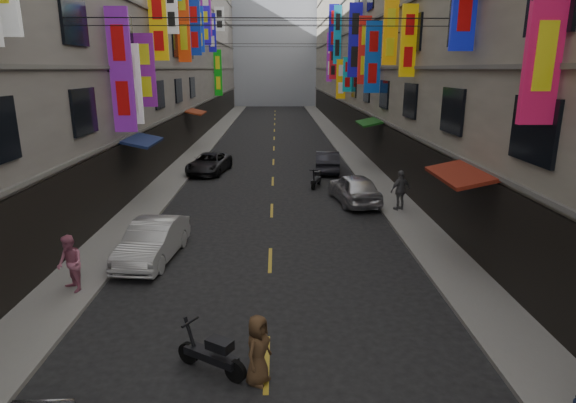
{
  "coord_description": "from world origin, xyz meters",
  "views": [
    {
      "loc": [
        0.26,
        2.61,
        6.35
      ],
      "look_at": [
        0.44,
        10.53,
        4.15
      ],
      "focal_mm": 30.0,
      "sensor_mm": 36.0,
      "label": 1
    }
  ],
  "objects_px": {
    "pedestrian_rfar": "(400,190)",
    "pedestrian_crossing": "(258,350)",
    "scooter_far_right": "(316,179)",
    "car_left_mid": "(153,241)",
    "car_right_far": "(327,161)",
    "car_left_far": "(209,163)",
    "pedestrian_lfar": "(70,264)",
    "scooter_crossing": "(212,354)",
    "car_right_mid": "(354,188)"
  },
  "relations": [
    {
      "from": "pedestrian_rfar",
      "to": "pedestrian_crossing",
      "type": "xyz_separation_m",
      "value": [
        -6.0,
        -12.24,
        -0.27
      ]
    },
    {
      "from": "scooter_far_right",
      "to": "car_left_mid",
      "type": "bearing_deg",
      "value": 76.63
    },
    {
      "from": "pedestrian_crossing",
      "to": "car_right_far",
      "type": "bearing_deg",
      "value": 18.56
    },
    {
      "from": "car_left_far",
      "to": "pedestrian_lfar",
      "type": "xyz_separation_m",
      "value": [
        -1.69,
        -16.88,
        0.34
      ]
    },
    {
      "from": "scooter_far_right",
      "to": "car_right_far",
      "type": "bearing_deg",
      "value": -86.06
    },
    {
      "from": "car_left_far",
      "to": "pedestrian_rfar",
      "type": "height_order",
      "value": "pedestrian_rfar"
    },
    {
      "from": "scooter_crossing",
      "to": "car_left_far",
      "type": "relative_size",
      "value": 0.36
    },
    {
      "from": "car_right_far",
      "to": "pedestrian_crossing",
      "type": "height_order",
      "value": "pedestrian_crossing"
    },
    {
      "from": "car_left_mid",
      "to": "pedestrian_crossing",
      "type": "relative_size",
      "value": 2.7
    },
    {
      "from": "car_right_mid",
      "to": "pedestrian_crossing",
      "type": "height_order",
      "value": "pedestrian_crossing"
    },
    {
      "from": "car_left_mid",
      "to": "pedestrian_lfar",
      "type": "relative_size",
      "value": 2.45
    },
    {
      "from": "car_left_far",
      "to": "pedestrian_crossing",
      "type": "height_order",
      "value": "pedestrian_crossing"
    },
    {
      "from": "car_left_far",
      "to": "car_right_mid",
      "type": "height_order",
      "value": "car_right_mid"
    },
    {
      "from": "scooter_far_right",
      "to": "pedestrian_lfar",
      "type": "height_order",
      "value": "pedestrian_lfar"
    },
    {
      "from": "scooter_far_right",
      "to": "car_left_far",
      "type": "height_order",
      "value": "car_left_far"
    },
    {
      "from": "scooter_crossing",
      "to": "car_left_mid",
      "type": "height_order",
      "value": "car_left_mid"
    },
    {
      "from": "scooter_crossing",
      "to": "car_right_mid",
      "type": "relative_size",
      "value": 0.37
    },
    {
      "from": "scooter_far_right",
      "to": "car_right_mid",
      "type": "relative_size",
      "value": 0.41
    },
    {
      "from": "scooter_far_right",
      "to": "car_left_mid",
      "type": "height_order",
      "value": "car_left_mid"
    },
    {
      "from": "scooter_crossing",
      "to": "scooter_far_right",
      "type": "distance_m",
      "value": 17.25
    },
    {
      "from": "car_left_mid",
      "to": "car_right_far",
      "type": "xyz_separation_m",
      "value": [
        7.45,
        14.4,
        -0.0
      ]
    },
    {
      "from": "scooter_crossing",
      "to": "scooter_far_right",
      "type": "bearing_deg",
      "value": 20.13
    },
    {
      "from": "scooter_far_right",
      "to": "car_left_far",
      "type": "xyz_separation_m",
      "value": [
        -6.43,
        3.84,
        0.18
      ]
    },
    {
      "from": "car_right_far",
      "to": "pedestrian_rfar",
      "type": "relative_size",
      "value": 2.24
    },
    {
      "from": "car_right_far",
      "to": "pedestrian_crossing",
      "type": "bearing_deg",
      "value": 85.39
    },
    {
      "from": "scooter_crossing",
      "to": "car_right_mid",
      "type": "xyz_separation_m",
      "value": [
        5.16,
        13.53,
        0.29
      ]
    },
    {
      "from": "scooter_far_right",
      "to": "car_right_far",
      "type": "height_order",
      "value": "car_right_far"
    },
    {
      "from": "car_left_mid",
      "to": "pedestrian_lfar",
      "type": "distance_m",
      "value": 3.13
    },
    {
      "from": "scooter_far_right",
      "to": "scooter_crossing",
      "type": "bearing_deg",
      "value": 96.31
    },
    {
      "from": "scooter_far_right",
      "to": "car_left_far",
      "type": "distance_m",
      "value": 7.49
    },
    {
      "from": "car_left_far",
      "to": "car_right_far",
      "type": "relative_size",
      "value": 1.09
    },
    {
      "from": "pedestrian_lfar",
      "to": "scooter_far_right",
      "type": "bearing_deg",
      "value": 103.77
    },
    {
      "from": "scooter_crossing",
      "to": "pedestrian_rfar",
      "type": "height_order",
      "value": "pedestrian_rfar"
    },
    {
      "from": "car_left_far",
      "to": "car_right_mid",
      "type": "relative_size",
      "value": 1.04
    },
    {
      "from": "scooter_far_right",
      "to": "pedestrian_crossing",
      "type": "xyz_separation_m",
      "value": [
        -2.59,
        -17.22,
        0.32
      ]
    },
    {
      "from": "scooter_far_right",
      "to": "pedestrian_rfar",
      "type": "distance_m",
      "value": 6.06
    },
    {
      "from": "car_right_far",
      "to": "pedestrian_lfar",
      "type": "height_order",
      "value": "pedestrian_lfar"
    },
    {
      "from": "car_right_mid",
      "to": "pedestrian_lfar",
      "type": "relative_size",
      "value": 2.55
    },
    {
      "from": "car_left_mid",
      "to": "car_right_far",
      "type": "relative_size",
      "value": 1.01
    },
    {
      "from": "car_left_far",
      "to": "pedestrian_crossing",
      "type": "bearing_deg",
      "value": -70.83
    },
    {
      "from": "car_right_mid",
      "to": "car_left_far",
      "type": "bearing_deg",
      "value": -50.54
    },
    {
      "from": "pedestrian_lfar",
      "to": "car_right_mid",
      "type": "bearing_deg",
      "value": 90.7
    },
    {
      "from": "car_left_mid",
      "to": "pedestrian_rfar",
      "type": "height_order",
      "value": "pedestrian_rfar"
    },
    {
      "from": "car_left_mid",
      "to": "car_right_far",
      "type": "distance_m",
      "value": 16.21
    },
    {
      "from": "car_right_far",
      "to": "pedestrian_rfar",
      "type": "height_order",
      "value": "pedestrian_rfar"
    },
    {
      "from": "scooter_far_right",
      "to": "car_right_far",
      "type": "distance_m",
      "value": 4.12
    },
    {
      "from": "car_right_mid",
      "to": "pedestrian_crossing",
      "type": "relative_size",
      "value": 2.82
    },
    {
      "from": "scooter_far_right",
      "to": "car_right_far",
      "type": "relative_size",
      "value": 0.43
    },
    {
      "from": "car_left_far",
      "to": "scooter_crossing",
      "type": "bearing_deg",
      "value": -73.35
    },
    {
      "from": "car_right_mid",
      "to": "pedestrian_rfar",
      "type": "bearing_deg",
      "value": 129.73
    }
  ]
}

